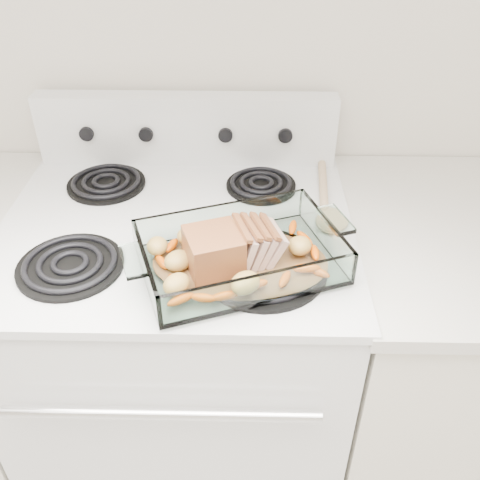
{
  "coord_description": "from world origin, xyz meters",
  "views": [
    {
      "loc": [
        0.16,
        0.68,
        1.61
      ],
      "look_at": [
        0.14,
        1.52,
        0.99
      ],
      "focal_mm": 40.0,
      "sensor_mm": 36.0,
      "label": 1
    }
  ],
  "objects_px": {
    "counter_right": "(432,368)",
    "baking_dish": "(240,258)",
    "pork_roast": "(226,246)",
    "electric_range": "(188,360)"
  },
  "relations": [
    {
      "from": "counter_right",
      "to": "baking_dish",
      "type": "height_order",
      "value": "baking_dish"
    },
    {
      "from": "baking_dish",
      "to": "pork_roast",
      "type": "height_order",
      "value": "pork_roast"
    },
    {
      "from": "counter_right",
      "to": "baking_dish",
      "type": "xyz_separation_m",
      "value": [
        -0.52,
        -0.16,
        0.5
      ]
    },
    {
      "from": "counter_right",
      "to": "pork_roast",
      "type": "xyz_separation_m",
      "value": [
        -0.55,
        -0.16,
        0.52
      ]
    },
    {
      "from": "counter_right",
      "to": "baking_dish",
      "type": "bearing_deg",
      "value": -163.1
    },
    {
      "from": "electric_range",
      "to": "pork_roast",
      "type": "bearing_deg",
      "value": -53.43
    },
    {
      "from": "electric_range",
      "to": "counter_right",
      "type": "height_order",
      "value": "electric_range"
    },
    {
      "from": "counter_right",
      "to": "electric_range",
      "type": "bearing_deg",
      "value": 179.9
    },
    {
      "from": "counter_right",
      "to": "pork_roast",
      "type": "bearing_deg",
      "value": -163.88
    },
    {
      "from": "electric_range",
      "to": "baking_dish",
      "type": "bearing_deg",
      "value": -47.74
    }
  ]
}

